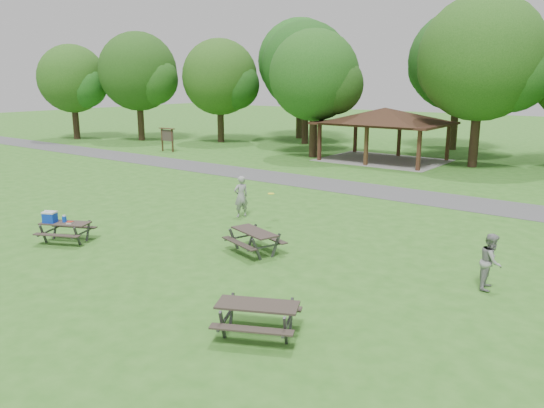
{
  "coord_description": "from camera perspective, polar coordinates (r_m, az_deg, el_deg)",
  "views": [
    {
      "loc": [
        12.27,
        -11.06,
        5.78
      ],
      "look_at": [
        1.0,
        4.0,
        1.3
      ],
      "focal_mm": 35.0,
      "sensor_mm": 36.0,
      "label": 1
    }
  ],
  "objects": [
    {
      "name": "tree_row_d",
      "position": [
        39.71,
        4.69,
        13.34
      ],
      "size": [
        6.93,
        6.6,
        9.27
      ],
      "color": "black",
      "rests_on": "ground"
    },
    {
      "name": "tree_row_e",
      "position": [
        37.51,
        21.74,
        14.01
      ],
      "size": [
        8.4,
        8.0,
        11.02
      ],
      "color": "black",
      "rests_on": "ground"
    },
    {
      "name": "tree_flank_left",
      "position": [
        55.13,
        -20.61,
        12.3
      ],
      "size": [
        6.72,
        6.4,
        8.93
      ],
      "color": "black",
      "rests_on": "ground"
    },
    {
      "name": "frisbee_in_flight",
      "position": [
        21.03,
        -0.1,
        1.13
      ],
      "size": [
        0.33,
        0.33,
        0.02
      ],
      "color": "#FFF428",
      "rests_on": "ground"
    },
    {
      "name": "tree_row_b",
      "position": [
        49.4,
        -5.55,
        13.2
      ],
      "size": [
        7.14,
        6.8,
        9.28
      ],
      "color": "black",
      "rests_on": "ground"
    },
    {
      "name": "picnic_table_near",
      "position": [
        20.51,
        -21.8,
        -1.96
      ],
      "size": [
        2.16,
        2.0,
        1.2
      ],
      "color": "#322924",
      "rests_on": "ground"
    },
    {
      "name": "tree_deep_a",
      "position": [
        52.46,
        3.12,
        14.85
      ],
      "size": [
        8.4,
        8.0,
        11.38
      ],
      "color": "#302315",
      "rests_on": "ground"
    },
    {
      "name": "tree_row_a",
      "position": [
        52.05,
        -14.12,
        13.42
      ],
      "size": [
        7.56,
        7.2,
        9.97
      ],
      "color": "black",
      "rests_on": "ground"
    },
    {
      "name": "tree_row_c",
      "position": [
        47.88,
        3.78,
        14.27
      ],
      "size": [
        8.19,
        7.8,
        10.67
      ],
      "color": "black",
      "rests_on": "ground"
    },
    {
      "name": "picnic_table_middle",
      "position": [
        17.89,
        -1.91,
        -3.47
      ],
      "size": [
        2.21,
        1.97,
        0.8
      ],
      "color": "#2F2622",
      "rests_on": "ground"
    },
    {
      "name": "asphalt_path",
      "position": [
        28.49,
        10.5,
        1.49
      ],
      "size": [
        120.0,
        3.2,
        0.02
      ],
      "primitive_type": "cube",
      "color": "#49494C",
      "rests_on": "ground"
    },
    {
      "name": "tree_deep_b",
      "position": [
        46.32,
        19.59,
        14.02
      ],
      "size": [
        8.4,
        8.0,
        11.13
      ],
      "color": "#2F2115",
      "rests_on": "ground"
    },
    {
      "name": "notice_board",
      "position": [
        43.66,
        -11.22,
        7.27
      ],
      "size": [
        1.6,
        0.3,
        1.88
      ],
      "color": "#342213",
      "rests_on": "ground"
    },
    {
      "name": "frisbee_catcher",
      "position": [
        16.05,
        22.49,
        -5.73
      ],
      "size": [
        0.69,
        0.84,
        1.6
      ],
      "primitive_type": "imported",
      "rotation": [
        0.0,
        0.0,
        1.69
      ],
      "color": "gray",
      "rests_on": "ground"
    },
    {
      "name": "picnic_table_far",
      "position": [
        12.32,
        -1.57,
        -11.48
      ],
      "size": [
        2.33,
        2.16,
        0.81
      ],
      "color": "#2E2721",
      "rests_on": "ground"
    },
    {
      "name": "frisbee_thrower",
      "position": [
        22.49,
        -3.35,
        0.81
      ],
      "size": [
        0.64,
        0.76,
        1.78
      ],
      "primitive_type": "imported",
      "rotation": [
        0.0,
        0.0,
        -1.97
      ],
      "color": "gray",
      "rests_on": "ground"
    },
    {
      "name": "pavilion",
      "position": [
        38.75,
        12.04,
        9.09
      ],
      "size": [
        8.6,
        7.01,
        3.76
      ],
      "color": "#3A1E15",
      "rests_on": "ground"
    },
    {
      "name": "ground",
      "position": [
        17.5,
        -10.59,
        -6.13
      ],
      "size": [
        160.0,
        160.0,
        0.0
      ],
      "primitive_type": "plane",
      "color": "#306C1F",
      "rests_on": "ground"
    }
  ]
}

